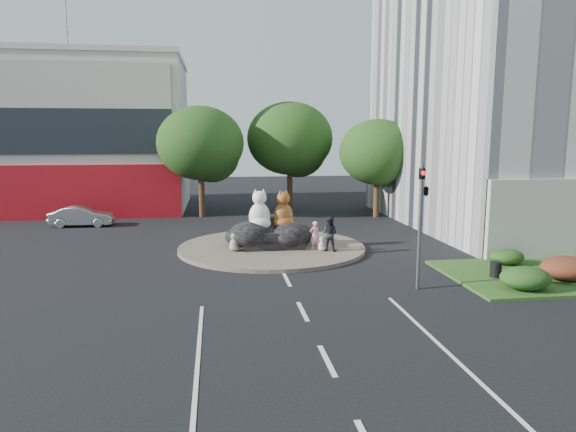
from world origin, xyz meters
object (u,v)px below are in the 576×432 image
pedestrian_pink (315,235)px  pedestrian_dark (330,234)px  parked_car (82,216)px  litter_bin (496,269)px  cat_tabby (283,210)px  cat_white (260,210)px  kitten_white (322,243)px  kitten_calico (234,242)px

pedestrian_pink → pedestrian_dark: (0.70, -0.41, 0.15)m
parked_car → pedestrian_pink: bearing=-124.5°
parked_car → litter_bin: size_ratio=6.18×
cat_tabby → litter_bin: bearing=-72.1°
pedestrian_pink → cat_white: bearing=-39.3°
cat_white → cat_tabby: size_ratio=1.04×
cat_white → pedestrian_pink: (2.78, -1.08, -1.26)m
cat_white → pedestrian_dark: size_ratio=1.24×
cat_tabby → kitten_white: bearing=-71.7°
litter_bin → kitten_white: bearing=138.5°
pedestrian_dark → litter_bin: bearing=167.7°
cat_white → parked_car: (-11.29, 9.02, -1.53)m
kitten_calico → pedestrian_pink: (4.18, -0.23, 0.27)m
kitten_calico → parked_car: bearing=178.3°
parked_car → pedestrian_dark: bearing=-124.2°
cat_tabby → litter_bin: 11.03m
cat_tabby → pedestrian_dark: 2.92m
cat_tabby → litter_bin: size_ratio=3.19×
pedestrian_pink → litter_bin: (6.69, -6.00, -0.49)m
pedestrian_pink → parked_car: bearing=-53.7°
parked_car → litter_bin: (20.76, -16.10, -0.23)m
cat_white → kitten_calico: bearing=-158.2°
kitten_calico → pedestrian_dark: 4.94m
cat_white → cat_tabby: cat_white is taller
cat_white → parked_car: cat_white is taller
pedestrian_dark → parked_car: size_ratio=0.43×
cat_white → pedestrian_pink: bearing=-30.7°
kitten_white → parked_car: bearing=102.3°
cat_white → kitten_white: (3.09, -1.44, -1.62)m
cat_white → kitten_calico: cat_white is taller
cat_tabby → kitten_white: cat_tabby is taller
cat_white → cat_tabby: 1.30m
kitten_white → litter_bin: kitten_white is taller
kitten_white → pedestrian_pink: 0.59m
pedestrian_pink → pedestrian_dark: size_ratio=0.84×
cat_tabby → kitten_calico: (-2.70, -0.97, -1.48)m
kitten_calico → litter_bin: size_ratio=1.44×
litter_bin → pedestrian_pink: bearing=138.1°
kitten_white → cat_tabby: bearing=97.3°
parked_car → cat_tabby: bearing=-124.1°
cat_white → litter_bin: (9.47, -7.08, -1.75)m
cat_tabby → kitten_white: size_ratio=2.75×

